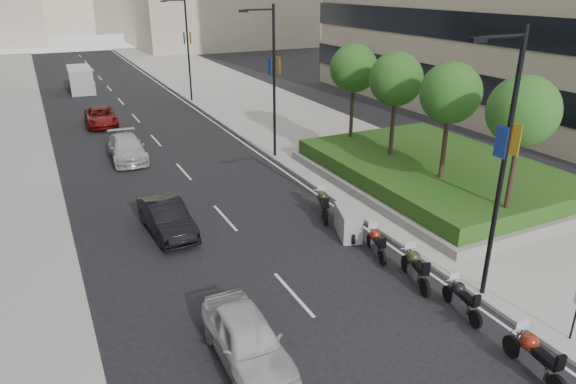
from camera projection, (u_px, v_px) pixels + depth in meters
ground at (399, 350)px, 15.18m from camera, size 160.00×160.00×0.00m
sidewalk_right at (266, 109)px, 43.75m from camera, size 10.00×100.00×0.15m
lane_edge at (206, 117)px, 41.60m from camera, size 0.12×100.00×0.01m
lane_centre at (141, 124)px, 39.47m from camera, size 0.12×100.00×0.01m
planter at (434, 179)px, 27.45m from camera, size 10.00×14.00×0.40m
hedge at (435, 168)px, 27.22m from camera, size 9.40×13.40×0.80m
tree_0 at (523, 112)px, 19.94m from camera, size 2.80×2.80×6.30m
tree_1 at (450, 93)px, 23.26m from camera, size 2.80×2.80×6.30m
tree_2 at (396, 79)px, 26.58m from camera, size 2.80×2.80×6.30m
tree_3 at (354, 69)px, 29.90m from camera, size 2.80×2.80×6.30m
lamp_post_0 at (501, 158)px, 15.80m from camera, size 2.34×0.45×9.00m
lamp_post_1 at (272, 75)px, 29.91m from camera, size 2.34×0.45×9.00m
lamp_post_2 at (186, 45)px, 44.85m from camera, size 2.34×0.45×9.00m
motorcycle_1 at (534, 356)px, 13.99m from camera, size 0.79×2.35×1.17m
motorcycle_2 at (462, 299)px, 16.67m from camera, size 0.69×2.06×1.03m
motorcycle_3 at (415, 268)px, 18.35m from camera, size 0.91×2.27×1.16m
motorcycle_4 at (376, 243)px, 20.26m from camera, size 0.78×1.97×1.00m
motorcycle_5 at (348, 223)px, 21.85m from camera, size 1.39×2.12×1.19m
motorcycle_6 at (323, 204)px, 23.64m from camera, size 1.05×2.15×1.13m
car_a at (247, 339)px, 14.49m from camera, size 1.80×4.34×1.47m
car_b at (167, 218)px, 22.04m from camera, size 1.77×4.41×1.42m
car_c at (127, 148)px, 31.31m from camera, size 2.21×5.00×1.43m
car_d at (101, 117)px, 38.85m from camera, size 2.45×4.89×1.33m
delivery_van at (81, 81)px, 50.81m from camera, size 2.32×5.62×2.33m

